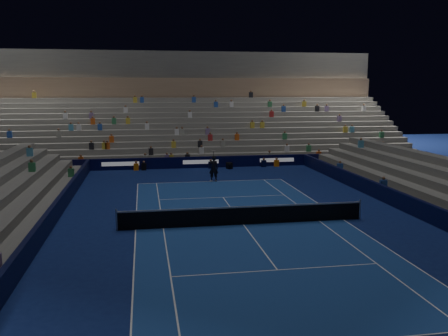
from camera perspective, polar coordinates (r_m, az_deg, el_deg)
name	(u,v)px	position (r m, az deg, el deg)	size (l,w,h in m)	color
ground	(243,225)	(24.89, 2.32, -6.77)	(90.00, 90.00, 0.00)	#0E1B54
court_surface	(243,225)	(24.89, 2.32, -6.76)	(10.97, 23.77, 0.01)	navy
sponsor_barrier_far	(201,162)	(42.67, -2.80, 0.70)	(44.00, 0.25, 1.00)	black
sponsor_barrier_east	(416,208)	(28.35, 21.95, -4.41)	(0.25, 37.00, 1.00)	#080B32
sponsor_barrier_west	(47,224)	(24.71, -20.40, -6.28)	(0.25, 37.00, 1.00)	black
grandstand_main	(190,123)	(51.66, -4.08, 5.40)	(44.00, 15.20, 11.20)	slate
tennis_net	(243,215)	(24.76, 2.33, -5.65)	(12.90, 0.10, 1.10)	#B2B2B7
tennis_player	(214,169)	(36.19, -1.25, -0.08)	(0.72, 0.47, 1.97)	black
broadcast_camera	(229,166)	(42.06, 0.64, 0.29)	(0.56, 0.93, 0.56)	black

